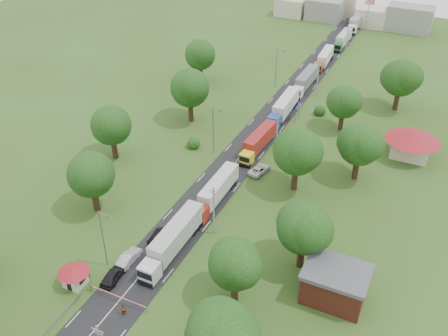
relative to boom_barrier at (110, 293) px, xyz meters
The scene contains 43 objects.
ground 25.05m from the boom_barrier, 86.89° to the left, with size 260.00×260.00×0.00m, color #334918.
road 45.03m from the boom_barrier, 88.27° to the left, with size 8.00×200.00×0.04m, color black.
boom_barrier is the anchor object (origin of this frame).
guard_booth 5.98m from the boom_barrier, behind, with size 4.40×4.40×3.45m.
info_sign 60.39m from the boom_barrier, 83.76° to the left, with size 0.12×3.10×4.10m.
pole_1 19.63m from the boom_barrier, 69.14° to the left, with size 1.60×0.24×9.00m.
pole_2 46.66m from the boom_barrier, 81.52° to the left, with size 1.60×0.24×9.00m.
pole_3 74.41m from the boom_barrier, 84.71° to the left, with size 1.60×0.24×9.00m.
pole_4 102.30m from the boom_barrier, 86.15° to the left, with size 1.60×0.24×9.00m.
pole_5 130.24m from the boom_barrier, 86.98° to the left, with size 1.60×0.24×9.00m.
lamp_0 7.91m from the boom_barrier, 128.59° to the left, with size 2.03×0.22×10.00m.
lamp_1 40.47m from the boom_barrier, 95.70° to the left, with size 2.03×0.22×10.00m.
lamp_2 75.25m from the boom_barrier, 93.05° to the left, with size 2.03×0.22×10.00m.
tree_2 17.86m from the boom_barrier, 24.96° to the left, with size 8.00×8.00×10.10m.
tree_3 28.11m from the boom_barrier, 38.79° to the left, with size 8.80×8.80×11.07m.
tree_4 38.62m from the boom_barrier, 67.81° to the left, with size 9.60×9.60×12.05m.
tree_5 49.47m from the boom_barrier, 61.59° to the left, with size 8.80×8.80×11.07m.
tree_6 62.58m from the boom_barrier, 74.79° to the left, with size 8.00×8.00×10.10m.
tree_7 79.63m from the boom_barrier, 71.37° to the left, with size 9.60×9.60×12.05m.
tree_10 21.36m from the boom_barrier, 132.02° to the left, with size 8.80×8.80×11.07m.
tree_11 37.10m from the boom_barrier, 124.41° to the left, with size 8.80×8.80×11.07m.
tree_12 52.73m from the boom_barrier, 106.28° to the left, with size 9.60×9.60×12.05m.
tree_13 73.99m from the boom_barrier, 107.90° to the left, with size 8.80×8.80×11.07m.
house_brick 30.34m from the boom_barrier, 25.42° to the left, with size 8.60×6.60×5.20m.
house_cream 63.37m from the boom_barrier, 60.31° to the left, with size 10.08×10.08×5.80m.
distant_town 135.04m from the boom_barrier, 89.13° to the left, with size 52.00×8.00×8.00m.
church 143.10m from the boom_barrier, 91.06° to the left, with size 5.00×5.00×12.30m.
truck_0 12.31m from the boom_barrier, 75.07° to the left, with size 2.70×15.58×4.32m.
truck_1 26.13m from the boom_barrier, 82.56° to the left, with size 2.48×14.19×3.93m.
truck_2 44.72m from the boom_barrier, 85.41° to the left, with size 2.95×13.83×3.82m.
truck_3 61.11m from the boom_barrier, 87.02° to the left, with size 2.97×15.15×4.19m.
truck_4 77.38m from the boom_barrier, 87.79° to the left, with size 2.59×14.48×4.01m.
truck_5 94.49m from the boom_barrier, 88.20° to the left, with size 3.00×13.72×3.79m.
truck_6 112.09m from the boom_barrier, 88.09° to the left, with size 2.44×13.59×3.77m.
truck_7 130.30m from the boom_barrier, 88.35° to the left, with size 3.18×14.93×4.13m.
truck_8 146.40m from the boom_barrier, 88.64° to the left, with size 2.75×14.67×4.06m.
car_lane_front 3.54m from the boom_barrier, 117.67° to the left, with size 1.97×4.89×1.67m, color black.
car_lane_mid 7.19m from the boom_barrier, 103.21° to the left, with size 1.69×4.84×1.60m, color #ADB0B6.
car_lane_rear 13.01m from the boom_barrier, 92.07° to the left, with size 1.89×4.66×1.35m, color black.
car_verge_near 37.74m from the boom_barrier, 79.53° to the left, with size 2.36×5.11×1.42m, color silver.
car_verge_far 53.98m from the boom_barrier, 80.02° to the left, with size 1.76×4.37×1.49m, color #4D5154.
pedestrian_near 3.70m from the boom_barrier, 24.82° to the right, with size 0.65×0.43×1.79m, color gray.
pedestrian_booth 5.40m from the boom_barrier, 162.23° to the left, with size 0.87×0.68×1.80m, color gray.
Camera 1 is at (32.71, -60.78, 52.14)m, focal length 40.00 mm.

